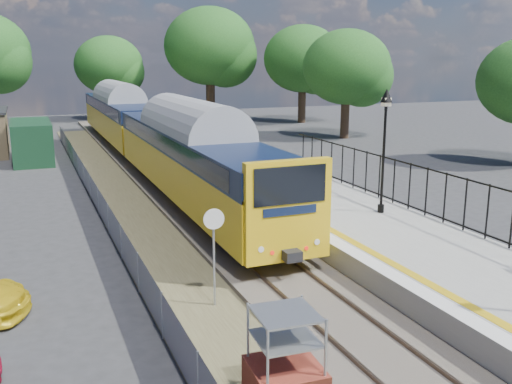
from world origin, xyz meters
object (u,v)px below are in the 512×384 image
brick_plinth (285,365)px  train (146,129)px  victorian_lamp_north (385,122)px  speed_sign (214,241)px

brick_plinth → train: bearing=84.0°
victorian_lamp_north → brick_plinth: victorian_lamp_north is taller
victorian_lamp_north → speed_sign: (-7.80, -3.79, -2.42)m
train → speed_sign: train is taller
victorian_lamp_north → brick_plinth: bearing=-132.5°
train → brick_plinth: train is taller
train → brick_plinth: bearing=-96.0°
brick_plinth → speed_sign: bearing=87.2°
victorian_lamp_north → speed_sign: 9.00m
brick_plinth → speed_sign: 5.06m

